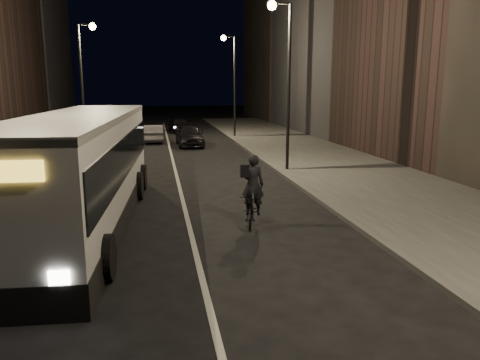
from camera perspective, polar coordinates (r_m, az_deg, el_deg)
name	(u,v)px	position (r m, az deg, el deg)	size (l,w,h in m)	color
ground	(200,269)	(11.56, -4.94, -10.73)	(180.00, 180.00, 0.00)	black
sidewalk_right	(327,163)	(26.75, 10.56, 2.11)	(7.00, 70.00, 0.16)	#373634
sidewalk_left	(3,172)	(26.15, -26.90, 0.83)	(7.00, 70.00, 0.16)	#373634
building_row_right	(360,9)	(42.20, 14.39, 19.55)	(8.00, 61.00, 21.00)	black
streetlight_right_mid	(284,64)	(23.53, 5.37, 13.90)	(1.20, 0.44, 8.12)	black
streetlight_right_far	(231,72)	(39.18, -1.06, 12.99)	(1.20, 0.44, 8.12)	black
streetlight_left_far	(85,69)	(32.97, -18.36, 12.69)	(1.20, 0.44, 8.12)	black
city_bus	(82,166)	(15.35, -18.72, 1.65)	(3.65, 13.08, 3.49)	silver
cyclist_on_bicycle	(252,202)	(14.71, 1.43, -2.65)	(1.12, 2.10, 2.30)	black
car_near	(189,135)	(34.20, -6.18, 5.43)	(1.83, 4.54, 1.55)	black
car_mid	(154,133)	(36.93, -10.49, 5.60)	(1.42, 4.09, 1.35)	#353437
car_far	(180,126)	(44.39, -7.36, 6.60)	(1.75, 4.30, 1.25)	black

